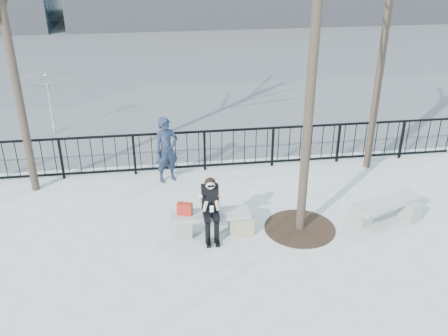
{
  "coord_description": "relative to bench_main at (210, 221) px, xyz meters",
  "views": [
    {
      "loc": [
        -0.93,
        -8.74,
        5.82
      ],
      "look_at": [
        0.4,
        0.8,
        1.1
      ],
      "focal_mm": 40.0,
      "sensor_mm": 36.0,
      "label": 1
    }
  ],
  "objects": [
    {
      "name": "shopping_bag",
      "position": [
        0.67,
        -0.2,
        -0.11
      ],
      "size": [
        0.43,
        0.22,
        0.39
      ],
      "primitive_type": "cube",
      "rotation": [
        0.0,
        0.0,
        0.19
      ],
      "color": "beige",
      "rests_on": "ground"
    },
    {
      "name": "railing",
      "position": [
        0.0,
        3.0,
        0.25
      ],
      "size": [
        14.0,
        0.06,
        1.1
      ],
      "color": "black",
      "rests_on": "ground"
    },
    {
      "name": "street_surface",
      "position": [
        0.0,
        15.0,
        -0.3
      ],
      "size": [
        60.0,
        23.0,
        0.01
      ],
      "primitive_type": "cube",
      "color": "#474747",
      "rests_on": "ground"
    },
    {
      "name": "bench_main",
      "position": [
        0.0,
        0.0,
        0.0
      ],
      "size": [
        1.65,
        0.46,
        0.49
      ],
      "color": "gray",
      "rests_on": "ground"
    },
    {
      "name": "ground",
      "position": [
        0.0,
        0.0,
        -0.3
      ],
      "size": [
        120.0,
        120.0,
        0.0
      ],
      "primitive_type": "plane",
      "color": "#9B9C97",
      "rests_on": "ground"
    },
    {
      "name": "bench_second",
      "position": [
        3.83,
        -0.05,
        -0.0
      ],
      "size": [
        1.65,
        0.46,
        0.49
      ],
      "rotation": [
        0.0,
        0.0,
        0.4
      ],
      "color": "gray",
      "rests_on": "ground"
    },
    {
      "name": "standing_man",
      "position": [
        -0.78,
        2.54,
        0.53
      ],
      "size": [
        0.72,
        0.61,
        1.67
      ],
      "primitive_type": "imported",
      "rotation": [
        0.0,
        0.0,
        0.41
      ],
      "color": "black",
      "rests_on": "ground"
    },
    {
      "name": "handbag",
      "position": [
        -0.51,
        0.02,
        0.31
      ],
      "size": [
        0.34,
        0.24,
        0.25
      ],
      "primitive_type": "cube",
      "rotation": [
        0.0,
        0.0,
        -0.33
      ],
      "color": "#A21E13",
      "rests_on": "bench_main"
    },
    {
      "name": "seated_woman",
      "position": [
        0.0,
        -0.16,
        0.37
      ],
      "size": [
        0.5,
        0.64,
        1.34
      ],
      "color": "black",
      "rests_on": "ground"
    },
    {
      "name": "tree_grate",
      "position": [
        1.9,
        -0.1,
        -0.29
      ],
      "size": [
        1.5,
        1.5,
        0.02
      ],
      "primitive_type": "cylinder",
      "color": "black",
      "rests_on": "ground"
    },
    {
      "name": "vendor_umbrella",
      "position": [
        -4.16,
        6.14,
        0.67
      ],
      "size": [
        2.44,
        2.48,
        1.95
      ],
      "primitive_type": "imported",
      "rotation": [
        0.0,
        0.0,
        -0.16
      ],
      "color": "yellow",
      "rests_on": "ground"
    }
  ]
}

